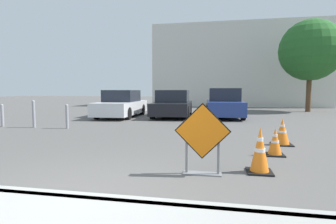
{
  "coord_description": "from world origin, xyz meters",
  "views": [
    {
      "loc": [
        1.73,
        -2.88,
        1.43
      ],
      "look_at": [
        -0.31,
        7.93,
        0.52
      ],
      "focal_mm": 28.0,
      "sensor_mm": 36.0,
      "label": 1
    }
  ],
  "objects_px": {
    "traffic_cone_nearest": "(260,150)",
    "parked_car_nearest": "(122,105)",
    "parked_car_third": "(224,104)",
    "bollard_second": "(34,113)",
    "bollard_third": "(2,115)",
    "bollard_nearest": "(67,116)",
    "traffic_cone_second": "(275,142)",
    "traffic_cone_third": "(282,132)",
    "road_closed_sign": "(202,138)",
    "parked_car_second": "(173,104)"
  },
  "relations": [
    {
      "from": "parked_car_third",
      "to": "bollard_second",
      "type": "bearing_deg",
      "value": 33.22
    },
    {
      "from": "traffic_cone_second",
      "to": "parked_car_second",
      "type": "distance_m",
      "value": 8.9
    },
    {
      "from": "parked_car_third",
      "to": "bollard_nearest",
      "type": "bearing_deg",
      "value": 39.21
    },
    {
      "from": "bollard_third",
      "to": "bollard_nearest",
      "type": "bearing_deg",
      "value": 0.0
    },
    {
      "from": "traffic_cone_third",
      "to": "road_closed_sign",
      "type": "bearing_deg",
      "value": -123.77
    },
    {
      "from": "parked_car_third",
      "to": "bollard_third",
      "type": "distance_m",
      "value": 10.19
    },
    {
      "from": "parked_car_second",
      "to": "parked_car_third",
      "type": "relative_size",
      "value": 1.09
    },
    {
      "from": "traffic_cone_second",
      "to": "bollard_second",
      "type": "xyz_separation_m",
      "value": [
        -8.2,
        2.87,
        0.26
      ]
    },
    {
      "from": "road_closed_sign",
      "to": "bollard_third",
      "type": "distance_m",
      "value": 9.28
    },
    {
      "from": "parked_car_second",
      "to": "bollard_second",
      "type": "bearing_deg",
      "value": 46.29
    },
    {
      "from": "traffic_cone_second",
      "to": "bollard_second",
      "type": "distance_m",
      "value": 8.69
    },
    {
      "from": "traffic_cone_third",
      "to": "traffic_cone_second",
      "type": "bearing_deg",
      "value": -109.19
    },
    {
      "from": "traffic_cone_third",
      "to": "parked_car_second",
      "type": "height_order",
      "value": "parked_car_second"
    },
    {
      "from": "traffic_cone_third",
      "to": "parked_car_nearest",
      "type": "height_order",
      "value": "parked_car_nearest"
    },
    {
      "from": "parked_car_nearest",
      "to": "bollard_second",
      "type": "bearing_deg",
      "value": 67.32
    },
    {
      "from": "traffic_cone_nearest",
      "to": "bollard_third",
      "type": "distance_m",
      "value": 10.0
    },
    {
      "from": "road_closed_sign",
      "to": "traffic_cone_third",
      "type": "relative_size",
      "value": 1.77
    },
    {
      "from": "parked_car_second",
      "to": "parked_car_third",
      "type": "height_order",
      "value": "parked_car_third"
    },
    {
      "from": "bollard_second",
      "to": "traffic_cone_nearest",
      "type": "bearing_deg",
      "value": -28.73
    },
    {
      "from": "traffic_cone_third",
      "to": "bollard_third",
      "type": "relative_size",
      "value": 0.77
    },
    {
      "from": "parked_car_third",
      "to": "bollard_nearest",
      "type": "height_order",
      "value": "parked_car_third"
    },
    {
      "from": "parked_car_nearest",
      "to": "parked_car_third",
      "type": "distance_m",
      "value": 5.53
    },
    {
      "from": "road_closed_sign",
      "to": "parked_car_nearest",
      "type": "distance_m",
      "value": 10.43
    },
    {
      "from": "traffic_cone_second",
      "to": "bollard_nearest",
      "type": "height_order",
      "value": "bollard_nearest"
    },
    {
      "from": "parked_car_nearest",
      "to": "bollard_second",
      "type": "height_order",
      "value": "parked_car_nearest"
    },
    {
      "from": "traffic_cone_nearest",
      "to": "bollard_second",
      "type": "bearing_deg",
      "value": 151.27
    },
    {
      "from": "traffic_cone_third",
      "to": "parked_car_second",
      "type": "bearing_deg",
      "value": 120.63
    },
    {
      "from": "traffic_cone_third",
      "to": "traffic_cone_nearest",
      "type": "bearing_deg",
      "value": -110.35
    },
    {
      "from": "road_closed_sign",
      "to": "bollard_second",
      "type": "distance_m",
      "value": 8.09
    },
    {
      "from": "traffic_cone_nearest",
      "to": "traffic_cone_third",
      "type": "distance_m",
      "value": 2.72
    },
    {
      "from": "parked_car_nearest",
      "to": "bollard_nearest",
      "type": "distance_m",
      "value": 4.69
    },
    {
      "from": "traffic_cone_nearest",
      "to": "parked_car_nearest",
      "type": "distance_m",
      "value": 10.65
    },
    {
      "from": "road_closed_sign",
      "to": "bollard_third",
      "type": "relative_size",
      "value": 1.36
    },
    {
      "from": "traffic_cone_nearest",
      "to": "bollard_third",
      "type": "height_order",
      "value": "bollard_third"
    },
    {
      "from": "traffic_cone_second",
      "to": "traffic_cone_third",
      "type": "xyz_separation_m",
      "value": [
        0.42,
        1.21,
        0.04
      ]
    },
    {
      "from": "parked_car_nearest",
      "to": "bollard_nearest",
      "type": "relative_size",
      "value": 4.91
    },
    {
      "from": "parked_car_nearest",
      "to": "bollard_nearest",
      "type": "xyz_separation_m",
      "value": [
        -0.39,
        -4.67,
        -0.17
      ]
    },
    {
      "from": "parked_car_second",
      "to": "traffic_cone_second",
      "type": "bearing_deg",
      "value": 111.52
    },
    {
      "from": "bollard_nearest",
      "to": "bollard_second",
      "type": "xyz_separation_m",
      "value": [
        -1.4,
        0.0,
        0.07
      ]
    },
    {
      "from": "traffic_cone_third",
      "to": "parked_car_third",
      "type": "bearing_deg",
      "value": 100.81
    },
    {
      "from": "parked_car_second",
      "to": "bollard_nearest",
      "type": "height_order",
      "value": "parked_car_second"
    },
    {
      "from": "parked_car_third",
      "to": "road_closed_sign",
      "type": "bearing_deg",
      "value": 83.71
    },
    {
      "from": "road_closed_sign",
      "to": "traffic_cone_nearest",
      "type": "relative_size",
      "value": 1.53
    },
    {
      "from": "traffic_cone_second",
      "to": "parked_car_nearest",
      "type": "bearing_deg",
      "value": 130.33
    },
    {
      "from": "traffic_cone_nearest",
      "to": "bollard_nearest",
      "type": "xyz_separation_m",
      "value": [
        -6.27,
        4.21,
        0.1
      ]
    },
    {
      "from": "parked_car_second",
      "to": "bollard_nearest",
      "type": "relative_size",
      "value": 4.87
    },
    {
      "from": "parked_car_third",
      "to": "traffic_cone_third",
      "type": "bearing_deg",
      "value": 97.94
    },
    {
      "from": "traffic_cone_third",
      "to": "bollard_nearest",
      "type": "bearing_deg",
      "value": 167.05
    },
    {
      "from": "traffic_cone_second",
      "to": "parked_car_nearest",
      "type": "distance_m",
      "value": 9.9
    },
    {
      "from": "road_closed_sign",
      "to": "traffic_cone_nearest",
      "type": "height_order",
      "value": "road_closed_sign"
    }
  ]
}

